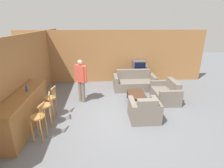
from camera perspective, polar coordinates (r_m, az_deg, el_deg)
name	(u,v)px	position (r m, az deg, el deg)	size (l,w,h in m)	color
ground_plane	(120,116)	(5.93, 2.47, -10.46)	(24.00, 24.00, 0.00)	slate
wall_back	(112,57)	(8.92, 0.07, 8.92)	(9.40, 0.08, 2.60)	#9E6B3D
wall_left	(31,70)	(7.11, -24.82, 4.23)	(0.08, 8.65, 2.60)	#9E6B3D
bar_counter	(25,111)	(5.72, -26.48, -7.82)	(0.55, 2.66, 1.07)	brown
bar_chair_near	(39,120)	(4.98, -22.86, -10.87)	(0.43, 0.43, 1.05)	#B77F42
bar_chair_mid	(46,108)	(5.53, -20.78, -7.46)	(0.43, 0.43, 1.05)	#B77F42
bar_chair_far	(51,101)	(5.98, -19.41, -5.18)	(0.42, 0.42, 1.05)	#B77F42
couch_far	(134,83)	(8.16, 7.20, 0.44)	(1.87, 0.93, 0.86)	#70665B
armchair_near	(144,111)	(5.69, 10.51, -8.68)	(0.92, 0.88, 0.84)	#70665B
loveseat_right	(166,93)	(7.24, 17.22, -2.92)	(0.85, 1.32, 0.82)	#70665B
coffee_table	(136,95)	(6.75, 7.99, -3.48)	(0.62, 1.01, 0.40)	#472D1E
tv_unit	(138,77)	(9.01, 8.54, 2.24)	(0.96, 0.46, 0.60)	#2D2319
tv	(139,66)	(8.85, 8.74, 5.79)	(0.60, 0.52, 0.55)	#4C4C4C
bottle	(27,88)	(5.62, -26.13, -1.21)	(0.06, 0.06, 0.22)	#234293
table_lamp	(146,65)	(8.92, 10.95, 6.20)	(0.22, 0.22, 0.47)	brown
person_by_window	(81,79)	(6.70, -10.10, 1.68)	(0.49, 0.44, 1.67)	#756B5B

